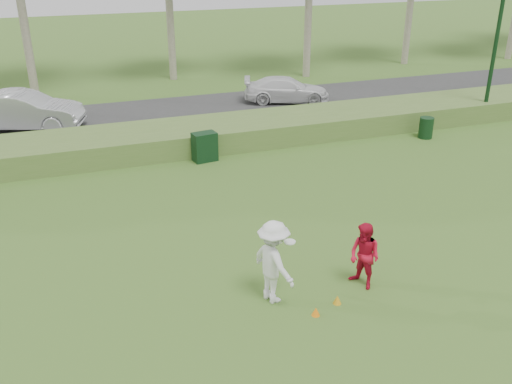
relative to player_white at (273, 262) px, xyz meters
name	(u,v)px	position (x,y,z in m)	size (l,w,h in m)	color
ground	(314,308)	(0.76, -0.67, -1.03)	(120.00, 120.00, 0.00)	#365F1F
reed_strip	(190,137)	(0.76, 11.33, -0.58)	(80.00, 3.00, 0.90)	#486C2B
park_road	(166,114)	(0.76, 16.33, -1.00)	(80.00, 6.00, 0.06)	#2D2D2D
player_white	(273,262)	(0.00, 0.00, 0.00)	(1.11, 1.49, 2.06)	white
player_red	(364,256)	(2.29, -0.22, -0.18)	(0.83, 0.64, 1.70)	#B90F2A
cone_orange	(316,311)	(0.69, -0.93, -0.92)	(0.19, 0.19, 0.21)	orange
cone_yellow	(337,300)	(1.36, -0.68, -0.92)	(0.20, 0.20, 0.22)	gold
utility_cabinet	(205,147)	(0.91, 9.58, -0.47)	(0.90, 0.56, 1.13)	black
trash_bin	(426,128)	(10.61, 9.05, -0.58)	(0.60, 0.60, 0.90)	black
car_mid	(23,111)	(-5.66, 16.02, -0.12)	(1.79, 5.14, 1.69)	silver
car_right	(287,90)	(7.17, 16.42, -0.33)	(1.79, 4.39, 1.28)	silver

